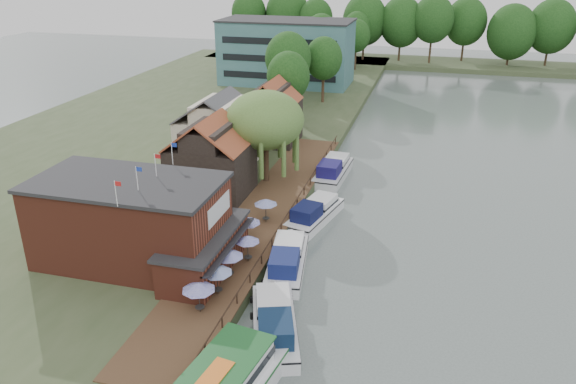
% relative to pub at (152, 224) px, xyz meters
% --- Properties ---
extents(ground, '(260.00, 260.00, 0.00)m').
position_rel_pub_xyz_m(ground, '(14.00, 1.00, -4.65)').
color(ground, '#4E5A56').
rests_on(ground, ground).
extents(land_bank, '(50.00, 140.00, 1.00)m').
position_rel_pub_xyz_m(land_bank, '(-16.00, 36.00, -4.15)').
color(land_bank, '#384728').
rests_on(land_bank, ground).
extents(quay_deck, '(6.00, 50.00, 0.10)m').
position_rel_pub_xyz_m(quay_deck, '(6.00, 11.00, -3.60)').
color(quay_deck, '#47301E').
rests_on(quay_deck, land_bank).
extents(quay_rail, '(0.20, 49.00, 1.00)m').
position_rel_pub_xyz_m(quay_rail, '(8.70, 11.50, -3.15)').
color(quay_rail, black).
rests_on(quay_rail, land_bank).
extents(pub, '(20.00, 11.00, 7.30)m').
position_rel_pub_xyz_m(pub, '(0.00, 0.00, 0.00)').
color(pub, maroon).
rests_on(pub, land_bank).
extents(hotel_block, '(25.40, 12.40, 12.30)m').
position_rel_pub_xyz_m(hotel_block, '(-8.00, 71.00, 2.50)').
color(hotel_block, '#38666B').
rests_on(hotel_block, land_bank).
extents(cottage_a, '(8.60, 7.60, 8.50)m').
position_rel_pub_xyz_m(cottage_a, '(-1.00, 15.00, 0.60)').
color(cottage_a, black).
rests_on(cottage_a, land_bank).
extents(cottage_b, '(9.60, 8.60, 8.50)m').
position_rel_pub_xyz_m(cottage_b, '(-4.00, 25.00, 0.60)').
color(cottage_b, beige).
rests_on(cottage_b, land_bank).
extents(cottage_c, '(7.60, 7.60, 8.50)m').
position_rel_pub_xyz_m(cottage_c, '(0.00, 34.00, 0.60)').
color(cottage_c, black).
rests_on(cottage_c, land_bank).
extents(willow, '(8.60, 8.60, 10.43)m').
position_rel_pub_xyz_m(willow, '(3.50, 20.00, 1.56)').
color(willow, '#476B2D').
rests_on(willow, land_bank).
extents(umbrella_0, '(2.44, 2.44, 2.38)m').
position_rel_pub_xyz_m(umbrella_0, '(6.44, -5.62, -2.36)').
color(umbrella_0, '#1D1A92').
rests_on(umbrella_0, quay_deck).
extents(umbrella_1, '(2.37, 2.37, 2.38)m').
position_rel_pub_xyz_m(umbrella_1, '(6.84, -3.12, -2.36)').
color(umbrella_1, navy).
rests_on(umbrella_1, quay_deck).
extents(umbrella_2, '(2.37, 2.37, 2.38)m').
position_rel_pub_xyz_m(umbrella_2, '(6.83, -0.60, -2.36)').
color(umbrella_2, navy).
rests_on(umbrella_2, quay_deck).
extents(umbrella_3, '(2.05, 2.05, 2.38)m').
position_rel_pub_xyz_m(umbrella_3, '(7.45, 2.16, -2.36)').
color(umbrella_3, '#1B1B97').
rests_on(umbrella_3, quay_deck).
extents(umbrella_4, '(2.41, 2.41, 2.38)m').
position_rel_pub_xyz_m(umbrella_4, '(6.28, 5.47, -2.36)').
color(umbrella_4, navy).
rests_on(umbrella_4, quay_deck).
extents(umbrella_5, '(2.25, 2.25, 2.38)m').
position_rel_pub_xyz_m(umbrella_5, '(6.68, 9.74, -2.36)').
color(umbrella_5, navy).
rests_on(umbrella_5, quay_deck).
extents(cruiser_0, '(6.58, 10.94, 2.54)m').
position_rel_pub_xyz_m(cruiser_0, '(11.96, -5.28, -3.38)').
color(cruiser_0, silver).
rests_on(cruiser_0, ground).
extents(cruiser_1, '(4.90, 10.74, 2.53)m').
position_rel_pub_xyz_m(cruiser_1, '(10.53, 3.35, -3.39)').
color(cruiser_1, white).
rests_on(cruiser_1, ground).
extents(cruiser_2, '(5.32, 10.41, 2.41)m').
position_rel_pub_xyz_m(cruiser_2, '(10.73, 13.26, -3.44)').
color(cruiser_2, white).
rests_on(cruiser_2, ground).
extents(cruiser_3, '(3.90, 10.70, 2.59)m').
position_rel_pub_xyz_m(cruiser_3, '(10.26, 25.45, -3.36)').
color(cruiser_3, silver).
rests_on(cruiser_3, ground).
extents(swan, '(0.44, 0.44, 0.44)m').
position_rel_pub_xyz_m(swan, '(9.50, -10.29, -4.43)').
color(swan, white).
rests_on(swan, ground).
extents(bank_tree_0, '(6.22, 6.22, 11.24)m').
position_rel_pub_xyz_m(bank_tree_0, '(0.42, 41.10, 1.97)').
color(bank_tree_0, '#143811').
rests_on(bank_tree_0, land_bank).
extents(bank_tree_1, '(7.59, 7.59, 12.43)m').
position_rel_pub_xyz_m(bank_tree_1, '(-2.79, 52.87, 2.56)').
color(bank_tree_1, '#143811').
rests_on(bank_tree_1, land_bank).
extents(bank_tree_2, '(6.34, 6.34, 11.19)m').
position_rel_pub_xyz_m(bank_tree_2, '(2.14, 57.66, 1.94)').
color(bank_tree_2, '#143811').
rests_on(bank_tree_2, land_bank).
extents(bank_tree_3, '(6.84, 6.84, 12.86)m').
position_rel_pub_xyz_m(bank_tree_3, '(-2.69, 78.14, 2.78)').
color(bank_tree_3, '#143811').
rests_on(bank_tree_3, land_bank).
extents(bank_tree_4, '(6.22, 6.22, 10.89)m').
position_rel_pub_xyz_m(bank_tree_4, '(2.91, 88.43, 1.80)').
color(bank_tree_4, '#143811').
rests_on(bank_tree_4, land_bank).
extents(bank_tree_5, '(6.07, 6.07, 11.74)m').
position_rel_pub_xyz_m(bank_tree_5, '(1.77, 96.36, 2.22)').
color(bank_tree_5, '#143811').
rests_on(bank_tree_5, land_bank).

